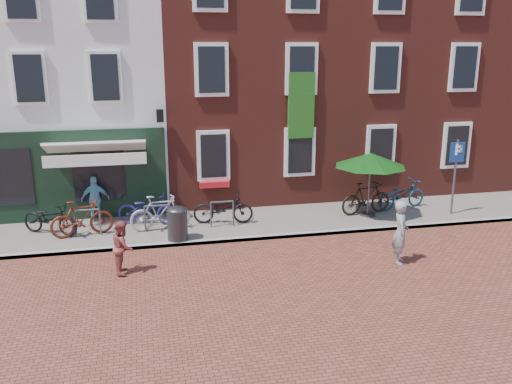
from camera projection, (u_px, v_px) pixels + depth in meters
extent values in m
plane|color=brown|center=(212.00, 244.00, 15.59)|extent=(80.00, 80.00, 0.00)
cube|color=slate|center=(236.00, 224.00, 17.20)|extent=(24.00, 3.00, 0.10)
cube|color=silver|center=(50.00, 75.00, 19.98)|extent=(8.00, 8.00, 9.00)
cube|color=maroon|center=(235.00, 60.00, 21.28)|extent=(6.00, 8.00, 10.00)
cube|color=maroon|center=(377.00, 59.00, 22.51)|extent=(6.00, 8.00, 10.00)
cube|color=maroon|center=(512.00, 70.00, 23.97)|extent=(7.00, 8.00, 9.00)
cylinder|color=#323133|center=(177.00, 225.00, 15.54)|extent=(0.59, 0.59, 0.88)
ellipsoid|color=#323133|center=(177.00, 209.00, 15.41)|extent=(0.59, 0.59, 0.26)
cylinder|color=#4C4C4F|center=(454.00, 177.00, 17.73)|extent=(0.07, 0.07, 2.52)
cube|color=navy|center=(457.00, 152.00, 17.49)|extent=(0.50, 0.04, 0.65)
cylinder|color=#4C4C4F|center=(367.00, 214.00, 17.89)|extent=(0.50, 0.50, 0.08)
cylinder|color=#4C4C4F|center=(369.00, 186.00, 17.63)|extent=(0.06, 0.06, 1.98)
cone|color=#0E420F|center=(371.00, 157.00, 17.37)|extent=(2.36, 2.36, 0.45)
imported|color=gray|center=(401.00, 232.00, 14.06)|extent=(0.60, 0.72, 1.69)
imported|color=brown|center=(123.00, 247.00, 13.48)|extent=(0.55, 0.69, 1.37)
imported|color=#71BAD3|center=(95.00, 199.00, 17.14)|extent=(0.86, 0.36, 1.47)
imported|color=black|center=(50.00, 218.00, 15.98)|extent=(1.95, 1.52, 0.99)
imported|color=#5D2011|center=(82.00, 218.00, 15.83)|extent=(1.89, 0.91, 1.10)
imported|color=navy|center=(147.00, 209.00, 16.90)|extent=(1.99, 1.15, 0.99)
imported|color=#A5A5A7|center=(160.00, 213.00, 16.35)|extent=(1.86, 0.67, 1.10)
imported|color=black|center=(223.00, 208.00, 16.99)|extent=(1.97, 0.97, 0.99)
imported|color=black|center=(366.00, 198.00, 17.90)|extent=(1.88, 0.77, 1.10)
imported|color=navy|center=(402.00, 195.00, 18.52)|extent=(1.98, 1.04, 0.99)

